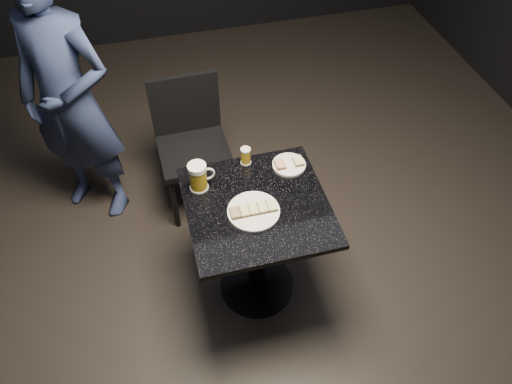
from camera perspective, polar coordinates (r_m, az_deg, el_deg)
floor at (r=3.07m, az=0.10°, el=-10.67°), size 6.00×6.00×0.00m
plate_large at (r=2.42m, az=-0.28°, el=-2.23°), size 0.26×0.26×0.01m
plate_small at (r=2.65m, az=3.80°, el=3.11°), size 0.18×0.18×0.01m
patron at (r=3.09m, az=-20.57°, el=9.76°), size 0.74×0.68×1.71m
table at (r=2.65m, az=0.11°, el=-4.87°), size 0.70×0.70×0.75m
beer_mug at (r=2.50m, az=-6.59°, el=1.76°), size 0.14×0.10×0.16m
beer_tumbler at (r=2.63m, az=-1.19°, el=4.15°), size 0.06×0.06×0.10m
chair at (r=3.21m, az=-7.41°, el=6.11°), size 0.45×0.45×0.89m
canapes_on_plate_large at (r=2.41m, az=-0.28°, el=-1.98°), size 0.23×0.07×0.02m
canapes_on_plate_small at (r=2.64m, az=3.81°, el=3.36°), size 0.15×0.07×0.02m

